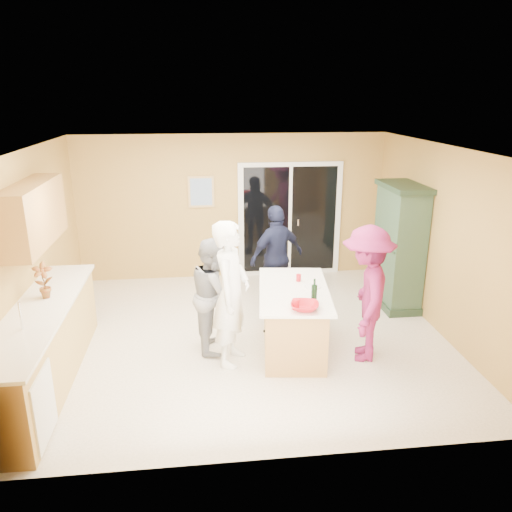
{
  "coord_description": "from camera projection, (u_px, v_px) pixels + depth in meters",
  "views": [
    {
      "loc": [
        -0.6,
        -6.3,
        3.26
      ],
      "look_at": [
        0.15,
        0.1,
        1.15
      ],
      "focal_mm": 35.0,
      "sensor_mm": 36.0,
      "label": 1
    }
  ],
  "objects": [
    {
      "name": "floor",
      "position": [
        246.0,
        336.0,
        7.03
      ],
      "size": [
        5.5,
        5.5,
        0.0
      ],
      "primitive_type": "plane",
      "color": "white",
      "rests_on": "ground"
    },
    {
      "name": "ceiling",
      "position": [
        245.0,
        149.0,
        6.22
      ],
      "size": [
        5.5,
        5.0,
        0.1
      ],
      "primitive_type": "cube",
      "color": "silver",
      "rests_on": "wall_back"
    },
    {
      "name": "wall_back",
      "position": [
        232.0,
        207.0,
        8.98
      ],
      "size": [
        5.5,
        0.1,
        2.6
      ],
      "primitive_type": "cube",
      "color": "#DBAD5A",
      "rests_on": "ground"
    },
    {
      "name": "wall_front",
      "position": [
        274.0,
        334.0,
        4.26
      ],
      "size": [
        5.5,
        0.1,
        2.6
      ],
      "primitive_type": "cube",
      "color": "#DBAD5A",
      "rests_on": "ground"
    },
    {
      "name": "wall_left",
      "position": [
        30.0,
        255.0,
        6.32
      ],
      "size": [
        0.1,
        5.0,
        2.6
      ],
      "primitive_type": "cube",
      "color": "#DBAD5A",
      "rests_on": "ground"
    },
    {
      "name": "wall_right",
      "position": [
        442.0,
        241.0,
        6.92
      ],
      "size": [
        0.1,
        5.0,
        2.6
      ],
      "primitive_type": "cube",
      "color": "#DBAD5A",
      "rests_on": "ground"
    },
    {
      "name": "left_cabinet_run",
      "position": [
        39.0,
        354.0,
        5.62
      ],
      "size": [
        0.65,
        3.05,
        1.24
      ],
      "color": "tan",
      "rests_on": "floor"
    },
    {
      "name": "upper_cabinets",
      "position": [
        33.0,
        214.0,
        5.97
      ],
      "size": [
        0.35,
        1.6,
        0.75
      ],
      "primitive_type": "cube",
      "color": "tan",
      "rests_on": "wall_left"
    },
    {
      "name": "sliding_door",
      "position": [
        290.0,
        220.0,
        9.14
      ],
      "size": [
        1.9,
        0.07,
        2.1
      ],
      "color": "white",
      "rests_on": "floor"
    },
    {
      "name": "framed_picture",
      "position": [
        201.0,
        192.0,
        8.81
      ],
      "size": [
        0.46,
        0.04,
        0.56
      ],
      "color": "tan",
      "rests_on": "wall_back"
    },
    {
      "name": "kitchen_island",
      "position": [
        293.0,
        321.0,
        6.56
      ],
      "size": [
        1.08,
        1.73,
        0.86
      ],
      "rotation": [
        0.0,
        0.0,
        -0.12
      ],
      "color": "tan",
      "rests_on": "floor"
    },
    {
      "name": "green_hutch",
      "position": [
        399.0,
        248.0,
        7.8
      ],
      "size": [
        0.56,
        1.07,
        1.96
      ],
      "color": "#1F3221",
      "rests_on": "floor"
    },
    {
      "name": "woman_white",
      "position": [
        231.0,
        294.0,
        6.1
      ],
      "size": [
        0.65,
        0.78,
        1.84
      ],
      "primitive_type": "imported",
      "rotation": [
        0.0,
        0.0,
        1.21
      ],
      "color": "white",
      "rests_on": "floor"
    },
    {
      "name": "woman_grey",
      "position": [
        214.0,
        295.0,
        6.5
      ],
      "size": [
        0.59,
        0.75,
        1.52
      ],
      "primitive_type": "imported",
      "rotation": [
        0.0,
        0.0,
        1.59
      ],
      "color": "gray",
      "rests_on": "floor"
    },
    {
      "name": "woman_navy",
      "position": [
        277.0,
        257.0,
        7.8
      ],
      "size": [
        1.04,
        0.8,
        1.64
      ],
      "primitive_type": "imported",
      "rotation": [
        0.0,
        0.0,
        3.62
      ],
      "color": "#161731",
      "rests_on": "floor"
    },
    {
      "name": "woman_magenta",
      "position": [
        366.0,
        294.0,
        6.22
      ],
      "size": [
        0.96,
        1.27,
        1.75
      ],
      "primitive_type": "imported",
      "rotation": [
        0.0,
        0.0,
        -1.88
      ],
      "color": "maroon",
      "rests_on": "floor"
    },
    {
      "name": "serving_bowl",
      "position": [
        305.0,
        306.0,
        5.8
      ],
      "size": [
        0.4,
        0.4,
        0.08
      ],
      "primitive_type": "imported",
      "rotation": [
        0.0,
        0.0,
        -0.25
      ],
      "color": "#AE131C",
      "rests_on": "kitchen_island"
    },
    {
      "name": "tulip_vase",
      "position": [
        43.0,
        281.0,
        5.87
      ],
      "size": [
        0.25,
        0.19,
        0.44
      ],
      "primitive_type": "imported",
      "rotation": [
        0.0,
        0.0,
        0.14
      ],
      "color": "red",
      "rests_on": "left_cabinet_run"
    },
    {
      "name": "tumbler_near",
      "position": [
        299.0,
        278.0,
        6.67
      ],
      "size": [
        0.08,
        0.08,
        0.1
      ],
      "primitive_type": "cylinder",
      "rotation": [
        0.0,
        0.0,
        0.14
      ],
      "color": "#AE131C",
      "rests_on": "kitchen_island"
    },
    {
      "name": "tumbler_far",
      "position": [
        296.0,
        304.0,
        5.8
      ],
      "size": [
        0.09,
        0.09,
        0.12
      ],
      "primitive_type": "cylinder",
      "rotation": [
        0.0,
        0.0,
        0.1
      ],
      "color": "#AE131C",
      "rests_on": "kitchen_island"
    },
    {
      "name": "wine_bottle",
      "position": [
        314.0,
        293.0,
        5.97
      ],
      "size": [
        0.07,
        0.07,
        0.3
      ],
      "rotation": [
        0.0,
        0.0,
        -0.28
      ],
      "color": "black",
      "rests_on": "kitchen_island"
    },
    {
      "name": "white_plate",
      "position": [
        312.0,
        286.0,
        6.48
      ],
      "size": [
        0.27,
        0.27,
        0.02
      ],
      "primitive_type": "cylinder",
      "rotation": [
        0.0,
        0.0,
        -0.25
      ],
      "color": "silver",
      "rests_on": "kitchen_island"
    }
  ]
}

